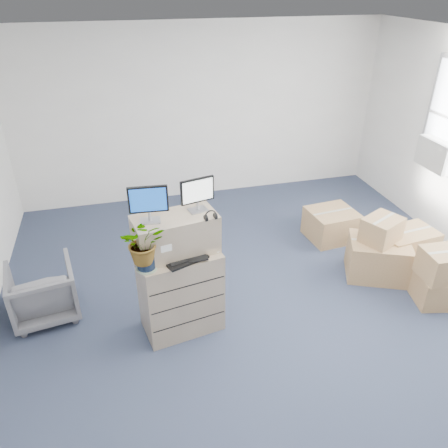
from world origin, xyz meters
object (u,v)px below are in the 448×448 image
(water_bottle, at_px, (189,239))
(potted_plant, at_px, (144,247))
(monitor_left, at_px, (148,202))
(filing_cabinet_lower, at_px, (181,291))
(office_chair, at_px, (42,289))
(monitor_right, at_px, (197,193))
(keyboard, at_px, (187,260))

(water_bottle, distance_m, potted_plant, 0.52)
(monitor_left, bearing_deg, water_bottle, 11.78)
(filing_cabinet_lower, relative_size, water_bottle, 3.71)
(filing_cabinet_lower, distance_m, water_bottle, 0.61)
(water_bottle, height_order, potted_plant, potted_plant)
(potted_plant, bearing_deg, office_chair, 146.17)
(water_bottle, xyz_separation_m, potted_plant, (-0.45, -0.22, 0.12))
(monitor_right, distance_m, potted_plant, 0.72)
(filing_cabinet_lower, xyz_separation_m, keyboard, (0.06, -0.14, 0.48))
(monitor_left, distance_m, keyboard, 0.68)
(monitor_left, relative_size, office_chair, 0.52)
(water_bottle, relative_size, potted_plant, 0.53)
(monitor_left, bearing_deg, monitor_right, 16.80)
(potted_plant, bearing_deg, monitor_right, 26.29)
(filing_cabinet_lower, distance_m, monitor_left, 1.10)
(monitor_left, xyz_separation_m, keyboard, (0.30, -0.15, -0.60))
(keyboard, xyz_separation_m, potted_plant, (-0.39, -0.03, 0.23))
(monitor_right, relative_size, water_bottle, 1.35)
(monitor_left, xyz_separation_m, office_chair, (-1.20, 0.57, -1.20))
(filing_cabinet_lower, distance_m, potted_plant, 0.81)
(keyboard, xyz_separation_m, office_chair, (-1.51, 0.71, -0.60))
(monitor_left, bearing_deg, office_chair, 159.85)
(monitor_left, distance_m, monitor_right, 0.49)
(filing_cabinet_lower, distance_m, keyboard, 0.51)
(filing_cabinet_lower, height_order, monitor_left, monitor_left)
(filing_cabinet_lower, xyz_separation_m, office_chair, (-1.45, 0.57, -0.12))
(monitor_right, bearing_deg, keyboard, -138.95)
(filing_cabinet_lower, relative_size, monitor_left, 2.57)
(water_bottle, bearing_deg, office_chair, 161.51)
(keyboard, bearing_deg, potted_plant, 163.97)
(filing_cabinet_lower, bearing_deg, monitor_right, 14.30)
(filing_cabinet_lower, bearing_deg, keyboard, -76.92)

